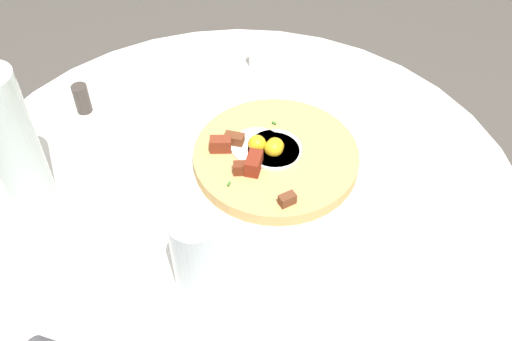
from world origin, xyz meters
The scene contains 8 objects.
dining_table centered at (0.00, 0.00, 0.57)m, with size 0.92×0.92×0.75m.
pizza_plate centered at (-0.05, -0.06, 0.75)m, with size 0.33×0.33×0.01m, color silver.
breakfast_pizza centered at (-0.05, -0.06, 0.77)m, with size 0.27×0.27×0.05m.
bread_plate centered at (0.17, -0.22, 0.75)m, with size 0.16×0.16×0.01m, color white.
water_glass centered at (0.01, 0.17, 0.81)m, with size 0.07×0.07×0.13m, color silver.
water_bottle centered at (0.32, 0.06, 0.86)m, with size 0.07×0.07×0.23m, color silver.
salt_shaker centered at (0.03, -0.33, 0.77)m, with size 0.03×0.03×0.05m, color white.
pepper_shaker centered at (0.31, -0.14, 0.77)m, with size 0.03×0.03×0.05m, color #3F3833.
Camera 1 is at (-0.14, 0.59, 1.44)m, focal length 41.04 mm.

